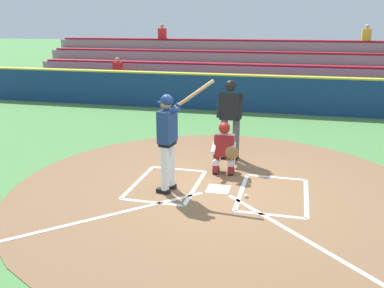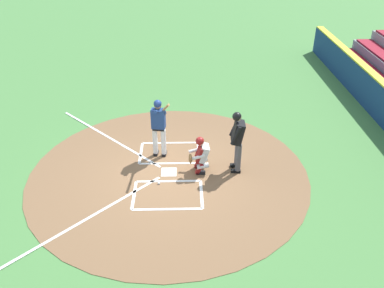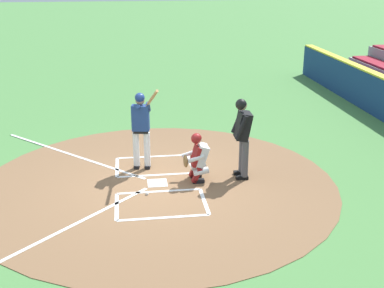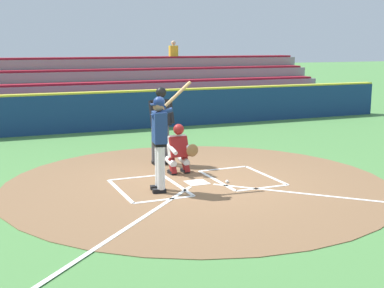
% 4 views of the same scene
% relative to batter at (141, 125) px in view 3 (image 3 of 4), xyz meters
% --- Properties ---
extents(ground_plane, '(120.00, 120.00, 0.00)m').
position_rel_batter_xyz_m(ground_plane, '(-0.91, -0.29, -1.10)').
color(ground_plane, '#4C8442').
extents(dirt_circle, '(8.00, 8.00, 0.01)m').
position_rel_batter_xyz_m(dirt_circle, '(-0.91, -0.29, -1.09)').
color(dirt_circle, brown).
rests_on(dirt_circle, ground).
extents(home_plate_and_chalk, '(7.93, 4.91, 0.01)m').
position_rel_batter_xyz_m(home_plate_and_chalk, '(-0.91, 0.59, -1.08)').
color(home_plate_and_chalk, white).
rests_on(home_plate_and_chalk, dirt_circle).
extents(batter, '(1.01, 0.60, 2.13)m').
position_rel_batter_xyz_m(batter, '(0.00, 0.00, 0.00)').
color(batter, white).
rests_on(batter, ground).
extents(catcher, '(0.61, 0.60, 1.13)m').
position_rel_batter_xyz_m(catcher, '(-0.86, -1.20, -0.51)').
color(catcher, black).
rests_on(catcher, ground).
extents(plate_umpire, '(0.59, 0.42, 1.86)m').
position_rel_batter_xyz_m(plate_umpire, '(-0.81, -2.23, -0.02)').
color(plate_umpire, '#4C4C51').
rests_on(plate_umpire, ground).
extents(baseball, '(0.07, 0.07, 0.07)m').
position_rel_batter_xyz_m(baseball, '(-1.48, -0.03, -1.06)').
color(baseball, white).
rests_on(baseball, ground).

